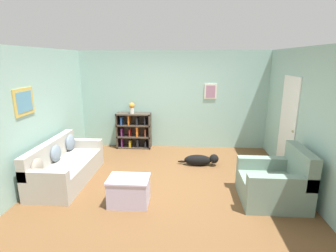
{
  "coord_description": "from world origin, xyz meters",
  "views": [
    {
      "loc": [
        0.36,
        -4.78,
        2.38
      ],
      "look_at": [
        0.0,
        0.4,
        1.05
      ],
      "focal_mm": 28.0,
      "sensor_mm": 36.0,
      "label": 1
    }
  ],
  "objects": [
    {
      "name": "vase",
      "position": [
        -1.08,
        2.03,
        1.13
      ],
      "size": [
        0.15,
        0.15,
        0.29
      ],
      "color": "silver",
      "rests_on": "bookshelf"
    },
    {
      "name": "wall_left",
      "position": [
        -2.55,
        -0.0,
        1.3
      ],
      "size": [
        0.13,
        5.0,
        2.6
      ],
      "color": "#93BCB2",
      "rests_on": "ground_plane"
    },
    {
      "name": "dog",
      "position": [
        0.73,
        0.89,
        0.13
      ],
      "size": [
        0.93,
        0.23,
        0.27
      ],
      "color": "black",
      "rests_on": "ground_plane"
    },
    {
      "name": "bookshelf",
      "position": [
        -1.05,
        2.05,
        0.47
      ],
      "size": [
        0.93,
        0.3,
        0.97
      ],
      "color": "#42382D",
      "rests_on": "ground_plane"
    },
    {
      "name": "wall_right",
      "position": [
        2.55,
        0.02,
        1.29
      ],
      "size": [
        0.16,
        5.0,
        2.6
      ],
      "color": "#93BCB2",
      "rests_on": "ground_plane"
    },
    {
      "name": "wall_back",
      "position": [
        0.0,
        2.25,
        1.3
      ],
      "size": [
        5.6,
        0.13,
        2.6
      ],
      "color": "#93BCB2",
      "rests_on": "ground_plane"
    },
    {
      "name": "couch",
      "position": [
        -2.04,
        -0.06,
        0.3
      ],
      "size": [
        0.84,
        1.91,
        0.81
      ],
      "color": "#ADA89E",
      "rests_on": "ground_plane"
    },
    {
      "name": "recliner_chair",
      "position": [
        1.92,
        -0.58,
        0.33
      ],
      "size": [
        1.04,
        0.98,
        0.95
      ],
      "color": "gray",
      "rests_on": "ground_plane"
    },
    {
      "name": "ground_plane",
      "position": [
        0.0,
        0.0,
        0.0
      ],
      "size": [
        14.0,
        14.0,
        0.0
      ],
      "primitive_type": "plane",
      "color": "brown"
    },
    {
      "name": "coffee_table",
      "position": [
        -0.57,
        -0.85,
        0.25
      ],
      "size": [
        0.68,
        0.48,
        0.47
      ],
      "color": "#BCB2D1",
      "rests_on": "ground_plane"
    }
  ]
}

